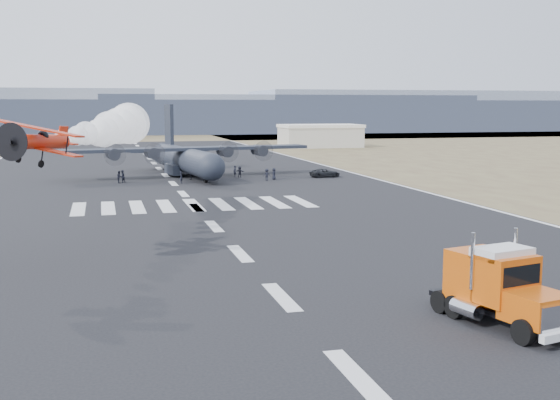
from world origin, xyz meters
name	(u,v)px	position (x,y,z in m)	size (l,w,h in m)	color
ground	(357,376)	(0.00, 0.00, 0.00)	(500.00, 500.00, 0.00)	black
scrub_far	(128,136)	(0.00, 230.00, 0.00)	(500.00, 80.00, 0.00)	brown
runway_markings	(183,194)	(0.00, 60.00, 0.01)	(60.00, 260.00, 0.01)	silver
ridge_seg_d	(125,117)	(0.00, 260.00, 6.50)	(150.00, 50.00, 13.00)	gray
ridge_seg_e	(284,114)	(65.00, 260.00, 7.50)	(150.00, 50.00, 15.00)	gray
ridge_seg_f	(427,111)	(130.00, 260.00, 8.50)	(150.00, 50.00, 17.00)	gray
ridge_seg_g	(555,115)	(195.00, 260.00, 6.50)	(150.00, 50.00, 13.00)	gray
hangar_right	(320,136)	(46.00, 150.00, 3.01)	(20.50, 12.50, 5.90)	#B5B0A1
semi_truck	(500,287)	(9.07, 4.58, 1.89)	(4.42, 8.77, 3.85)	black
aerobatic_biplane	(38,141)	(-13.51, 23.96, 8.32)	(6.77, 6.34, 3.12)	red
smoke_trail	(120,128)	(-7.71, 45.17, 8.49)	(8.78, 25.37, 4.28)	white
transport_aircraft	(185,157)	(2.97, 82.67, 2.81)	(37.78, 31.00, 10.90)	#202330
support_vehicle	(325,173)	(23.06, 75.12, 0.63)	(2.10, 4.55, 1.26)	black
crew_a	(181,177)	(1.14, 72.05, 0.81)	(0.59, 0.49, 1.62)	black
crew_b	(119,177)	(-7.17, 74.46, 0.84)	(0.82, 0.51, 1.68)	black
crew_c	(267,175)	(13.39, 72.39, 0.86)	(1.11, 0.51, 1.71)	black
crew_d	(191,174)	(3.02, 76.53, 0.82)	(0.96, 0.49, 1.64)	black
crew_e	(274,174)	(14.73, 73.51, 0.85)	(0.83, 0.51, 1.69)	black
crew_f	(240,172)	(10.57, 78.09, 0.81)	(1.51, 0.49, 1.63)	black
crew_g	(235,171)	(10.00, 79.05, 0.84)	(0.62, 0.51, 1.69)	black
crew_h	(122,177)	(-6.78, 74.43, 0.89)	(0.87, 0.53, 1.78)	black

